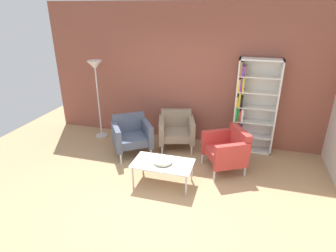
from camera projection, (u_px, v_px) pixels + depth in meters
name	position (u px, v px, depth m)	size (l,w,h in m)	color
ground_plane	(153.00, 204.00, 4.26)	(8.32, 8.32, 0.00)	tan
brick_back_panel	(189.00, 75.00, 5.87)	(6.40, 0.12, 2.90)	brown
bookshelf_tall	(251.00, 108.00, 5.56)	(0.80, 0.30, 1.90)	silver
coffee_table_low	(163.00, 164.00, 4.62)	(1.00, 0.56, 0.40)	silver
decorative_bowl	(163.00, 161.00, 4.59)	(0.32, 0.32, 0.05)	beige
armchair_by_bookshelf	(227.00, 149.00, 5.03)	(0.91, 0.93, 0.78)	#B73833
armchair_corner_red	(176.00, 129.00, 5.83)	(0.87, 0.82, 0.78)	gray
armchair_near_window	(131.00, 134.00, 5.60)	(0.95, 0.93, 0.78)	#4C566B
floor_lamp_torchiere	(96.00, 74.00, 5.96)	(0.32, 0.32, 1.74)	silver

